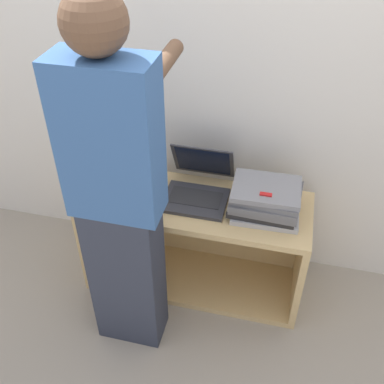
{
  "coord_description": "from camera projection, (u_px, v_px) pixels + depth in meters",
  "views": [
    {
      "loc": [
        0.43,
        -1.58,
        2.17
      ],
      "look_at": [
        0.0,
        0.16,
        0.74
      ],
      "focal_mm": 42.0,
      "sensor_mm": 36.0,
      "label": 1
    }
  ],
  "objects": [
    {
      "name": "wall_back",
      "position": [
        211.0,
        75.0,
        2.32
      ],
      "size": [
        8.0,
        0.05,
        2.4
      ],
      "color": "silver",
      "rests_on": "ground_plane"
    },
    {
      "name": "ground_plane",
      "position": [
        185.0,
        308.0,
        2.63
      ],
      "size": [
        12.0,
        12.0,
        0.0
      ],
      "primitive_type": "plane",
      "color": "#9E9384"
    },
    {
      "name": "laptop_open",
      "position": [
        198.0,
        187.0,
        2.44
      ],
      "size": [
        0.34,
        0.39,
        0.26
      ],
      "color": "#333338",
      "rests_on": "cart"
    },
    {
      "name": "person",
      "position": [
        118.0,
        200.0,
        1.96
      ],
      "size": [
        0.4,
        0.54,
        1.81
      ],
      "color": "#2D3342",
      "rests_on": "ground_plane"
    },
    {
      "name": "laptop_stack_left",
      "position": [
        129.0,
        183.0,
        2.46
      ],
      "size": [
        0.36,
        0.28,
        0.11
      ],
      "color": "gray",
      "rests_on": "cart"
    },
    {
      "name": "inventory_tag",
      "position": [
        266.0,
        194.0,
        2.2
      ],
      "size": [
        0.06,
        0.02,
        0.01
      ],
      "color": "red",
      "rests_on": "laptop_stack_right"
    },
    {
      "name": "cart",
      "position": [
        197.0,
        236.0,
        2.66
      ],
      "size": [
        1.25,
        0.47,
        0.62
      ],
      "color": "tan",
      "rests_on": "ground_plane"
    },
    {
      "name": "laptop_stack_right",
      "position": [
        265.0,
        200.0,
        2.3
      ],
      "size": [
        0.37,
        0.29,
        0.17
      ],
      "color": "#B7B7BC",
      "rests_on": "cart"
    }
  ]
}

